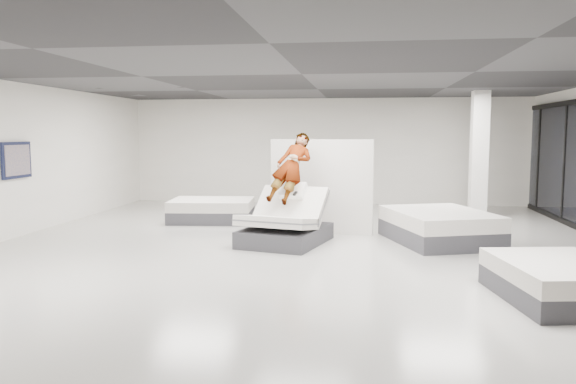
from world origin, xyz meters
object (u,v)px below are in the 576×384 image
at_px(flat_bed_right_far, 439,227).
at_px(flat_bed_right_near, 559,281).
at_px(wall_poster, 17,160).
at_px(remote, 295,194).
at_px(column, 479,155).
at_px(flat_bed_left_far, 212,210).
at_px(divider_panel, 321,186).
at_px(person, 291,181).
at_px(hero_bed, 285,226).

height_order(flat_bed_right_far, flat_bed_right_near, flat_bed_right_far).
relative_size(flat_bed_right_far, wall_poster, 2.83).
distance_m(remote, column, 5.84).
bearing_deg(remote, column, 58.89).
distance_m(flat_bed_right_far, wall_poster, 8.67).
distance_m(flat_bed_right_far, column, 3.89).
bearing_deg(flat_bed_left_far, divider_panel, -24.59).
xyz_separation_m(flat_bed_right_far, flat_bed_left_far, (-5.17, 2.00, -0.04)).
height_order(person, column, column).
bearing_deg(person, column, 55.13).
distance_m(remote, flat_bed_right_far, 2.95).
xyz_separation_m(flat_bed_right_near, flat_bed_left_far, (-6.18, 5.80, 0.01)).
xyz_separation_m(remote, divider_panel, (0.40, 1.37, 0.01)).
xyz_separation_m(hero_bed, flat_bed_right_far, (3.00, 0.56, -0.04)).
bearing_deg(wall_poster, flat_bed_right_near, -18.49).
xyz_separation_m(remote, flat_bed_right_near, (3.81, -3.16, -0.74)).
bearing_deg(person, flat_bed_right_far, 19.56).
distance_m(hero_bed, flat_bed_right_far, 3.05).
height_order(hero_bed, flat_bed_left_far, hero_bed).
height_order(person, remote, person).
bearing_deg(flat_bed_right_near, flat_bed_right_far, 104.98).
bearing_deg(remote, flat_bed_right_far, 27.66).
xyz_separation_m(flat_bed_left_far, wall_poster, (-3.39, -2.60, 1.33)).
relative_size(person, remote, 12.10).
distance_m(hero_bed, divider_panel, 1.57).
xyz_separation_m(person, divider_panel, (0.52, 0.98, -0.19)).
height_order(remote, flat_bed_left_far, remote).
relative_size(hero_bed, remote, 15.22).
xyz_separation_m(remote, wall_poster, (-5.76, 0.04, 0.60)).
bearing_deg(divider_panel, flat_bed_left_far, 162.46).
relative_size(hero_bed, flat_bed_left_far, 1.03).
distance_m(hero_bed, column, 6.04).
height_order(flat_bed_right_near, wall_poster, wall_poster).
xyz_separation_m(flat_bed_right_far, flat_bed_right_near, (1.02, -3.80, -0.06)).
bearing_deg(wall_poster, flat_bed_right_far, 3.99).
relative_size(flat_bed_right_near, flat_bed_left_far, 0.99).
xyz_separation_m(remote, flat_bed_right_far, (2.79, 0.64, -0.69)).
bearing_deg(person, flat_bed_right_near, -27.30).
relative_size(hero_bed, flat_bed_right_near, 1.03).
xyz_separation_m(remote, column, (4.17, 4.04, 0.60)).
xyz_separation_m(hero_bed, divider_panel, (0.60, 1.29, 0.66)).
height_order(hero_bed, flat_bed_right_far, hero_bed).
height_order(divider_panel, flat_bed_right_near, divider_panel).
relative_size(divider_panel, column, 0.69).
bearing_deg(flat_bed_right_far, remote, -167.14).
height_order(remote, flat_bed_right_near, remote).
height_order(flat_bed_left_far, wall_poster, wall_poster).
relative_size(flat_bed_right_near, wall_poster, 2.18).
distance_m(remote, wall_poster, 5.79).
bearing_deg(flat_bed_left_far, flat_bed_right_near, -43.14).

